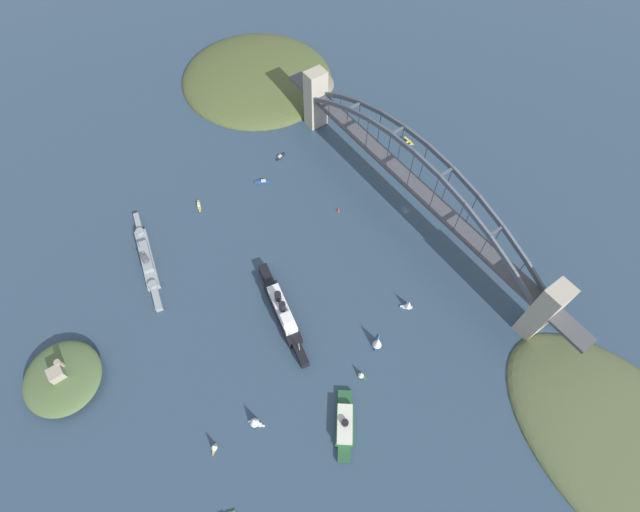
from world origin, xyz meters
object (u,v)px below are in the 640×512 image
harbor_ferry_steamer (345,424)px  small_boat_1 (378,342)px  seaplane_taxiing_near_bridge (408,142)px  channel_marker_buoy (338,210)px  ocean_liner (282,311)px  naval_cruiser (147,259)px  small_boat_2 (214,447)px  small_boat_6 (280,157)px  small_boat_4 (254,422)px  fort_island_mid_harbor (63,378)px  small_boat_3 (199,205)px  harbor_arch_bridge (412,184)px  small_boat_8 (409,305)px  small_boat_5 (361,375)px  small_boat_0 (263,181)px

harbor_ferry_steamer → small_boat_1: (26.34, -45.34, 3.04)m
seaplane_taxiing_near_bridge → channel_marker_buoy: size_ratio=4.14×
channel_marker_buoy → ocean_liner: bearing=120.5°
naval_cruiser → channel_marker_buoy: size_ratio=30.38×
small_boat_2 → small_boat_6: (165.58, -150.18, -2.74)m
small_boat_4 → fort_island_mid_harbor: bearing=42.3°
naval_cruiser → small_boat_4: size_ratio=9.10×
small_boat_3 → small_boat_2: bearing=155.5°
small_boat_2 → harbor_arch_bridge: bearing=-71.8°
small_boat_8 → channel_marker_buoy: small_boat_8 is taller
naval_cruiser → small_boat_6: (30.36, -129.56, -2.09)m
naval_cruiser → small_boat_3: (23.43, -51.82, -1.96)m
naval_cruiser → fort_island_mid_harbor: bearing=123.7°
small_boat_1 → small_boat_4: small_boat_1 is taller
harbor_arch_bridge → fort_island_mid_harbor: bearing=85.3°
small_boat_1 → small_boat_5: (-9.58, 20.14, -2.77)m
small_boat_6 → seaplane_taxiing_near_bridge: bearing=-117.5°
small_boat_3 → channel_marker_buoy: size_ratio=3.91×
channel_marker_buoy → small_boat_0: bearing=28.5°
small_boat_5 → small_boat_6: (180.89, -58.98, -2.17)m
small_boat_6 → small_boat_8: small_boat_8 is taller
harbor_ferry_steamer → small_boat_5: bearing=-56.4°
small_boat_2 → small_boat_5: 92.48m
small_boat_0 → small_boat_4: size_ratio=1.18×
small_boat_6 → small_boat_8: size_ratio=1.14×
channel_marker_buoy → fort_island_mid_harbor: bearing=92.2°
fort_island_mid_harbor → seaplane_taxiing_near_bridge: bearing=-84.1°
small_boat_1 → channel_marker_buoy: size_ratio=4.40×
ocean_liner → small_boat_1: size_ratio=6.24×
seaplane_taxiing_near_bridge → small_boat_8: 151.44m
ocean_liner → harbor_ferry_steamer: size_ratio=2.14×
fort_island_mid_harbor → small_boat_4: 117.58m
small_boat_6 → small_boat_8: (-162.75, 5.74, 3.52)m
fort_island_mid_harbor → channel_marker_buoy: (7.95, -209.56, -3.89)m
small_boat_3 → channel_marker_buoy: 105.60m
seaplane_taxiing_near_bridge → small_boat_0: (34.52, 120.52, -1.27)m
seaplane_taxiing_near_bridge → small_boat_4: 249.34m
small_boat_1 → small_boat_4: size_ratio=1.32×
small_boat_1 → small_boat_6: small_boat_1 is taller
seaplane_taxiing_near_bridge → small_boat_4: size_ratio=1.24×
small_boat_5 → ocean_liner: bearing=14.8°
harbor_ferry_steamer → small_boat_8: bearing=-66.0°
harbor_ferry_steamer → small_boat_8: 85.87m
harbor_ferry_steamer → channel_marker_buoy: bearing=-35.5°
small_boat_0 → small_boat_6: 29.86m
ocean_liner → seaplane_taxiing_near_bridge: ocean_liner is taller
ocean_liner → small_boat_3: (112.66, 2.53, -4.93)m
small_boat_5 → fort_island_mid_harbor: bearing=55.3°
small_boat_5 → small_boat_8: bearing=-71.2°
small_boat_8 → channel_marker_buoy: 91.19m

